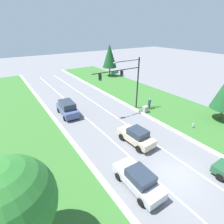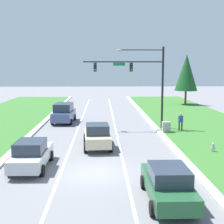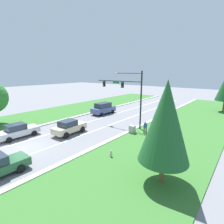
{
  "view_description": "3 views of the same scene",
  "coord_description": "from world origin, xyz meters",
  "px_view_note": "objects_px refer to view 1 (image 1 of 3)",
  "views": [
    {
      "loc": [
        -10.74,
        -6.11,
        11.46
      ],
      "look_at": [
        1.03,
        11.58,
        1.1
      ],
      "focal_mm": 28.0,
      "sensor_mm": 36.0,
      "label": 1
    },
    {
      "loc": [
        0.5,
        -16.62,
        5.79
      ],
      "look_at": [
        1.46,
        12.62,
        1.62
      ],
      "focal_mm": 50.0,
      "sensor_mm": 36.0,
      "label": 2
    },
    {
      "loc": [
        17.27,
        -7.36,
        7.61
      ],
      "look_at": [
        1.88,
        11.98,
        1.89
      ],
      "focal_mm": 28.0,
      "sensor_mm": 36.0,
      "label": 3
    }
  ],
  "objects_px": {
    "traffic_signal_mast": "(126,78)",
    "conifer_far_right_tree": "(110,56)",
    "slate_blue_suv": "(67,108)",
    "silver_sedan": "(138,179)",
    "utility_cabinet": "(145,109)",
    "pedestrian": "(149,103)",
    "champagne_sedan": "(136,136)",
    "oak_near_left_tree": "(8,203)",
    "fire_hydrant": "(193,126)"
  },
  "relations": [
    {
      "from": "slate_blue_suv",
      "to": "oak_near_left_tree",
      "type": "relative_size",
      "value": 0.78
    },
    {
      "from": "silver_sedan",
      "to": "pedestrian",
      "type": "height_order",
      "value": "pedestrian"
    },
    {
      "from": "slate_blue_suv",
      "to": "utility_cabinet",
      "type": "height_order",
      "value": "slate_blue_suv"
    },
    {
      "from": "conifer_far_right_tree",
      "to": "champagne_sedan",
      "type": "bearing_deg",
      "value": -117.34
    },
    {
      "from": "pedestrian",
      "to": "conifer_far_right_tree",
      "type": "distance_m",
      "value": 21.59
    },
    {
      "from": "traffic_signal_mast",
      "to": "utility_cabinet",
      "type": "bearing_deg",
      "value": -42.34
    },
    {
      "from": "slate_blue_suv",
      "to": "utility_cabinet",
      "type": "relative_size",
      "value": 4.86
    },
    {
      "from": "traffic_signal_mast",
      "to": "champagne_sedan",
      "type": "bearing_deg",
      "value": -119.11
    },
    {
      "from": "fire_hydrant",
      "to": "oak_near_left_tree",
      "type": "height_order",
      "value": "oak_near_left_tree"
    },
    {
      "from": "utility_cabinet",
      "to": "oak_near_left_tree",
      "type": "xyz_separation_m",
      "value": [
        -18.01,
        -9.38,
        3.47
      ]
    },
    {
      "from": "slate_blue_suv",
      "to": "silver_sedan",
      "type": "bearing_deg",
      "value": -87.51
    },
    {
      "from": "champagne_sedan",
      "to": "fire_hydrant",
      "type": "height_order",
      "value": "champagne_sedan"
    },
    {
      "from": "silver_sedan",
      "to": "utility_cabinet",
      "type": "bearing_deg",
      "value": 44.84
    },
    {
      "from": "traffic_signal_mast",
      "to": "fire_hydrant",
      "type": "relative_size",
      "value": 11.03
    },
    {
      "from": "silver_sedan",
      "to": "oak_near_left_tree",
      "type": "relative_size",
      "value": 0.73
    },
    {
      "from": "slate_blue_suv",
      "to": "fire_hydrant",
      "type": "distance_m",
      "value": 16.95
    },
    {
      "from": "utility_cabinet",
      "to": "fire_hydrant",
      "type": "xyz_separation_m",
      "value": [
        1.88,
        -6.62,
        -0.16
      ]
    },
    {
      "from": "traffic_signal_mast",
      "to": "slate_blue_suv",
      "type": "bearing_deg",
      "value": 154.28
    },
    {
      "from": "slate_blue_suv",
      "to": "silver_sedan",
      "type": "distance_m",
      "value": 15.26
    },
    {
      "from": "champagne_sedan",
      "to": "slate_blue_suv",
      "type": "bearing_deg",
      "value": 105.7
    },
    {
      "from": "traffic_signal_mast",
      "to": "fire_hydrant",
      "type": "height_order",
      "value": "traffic_signal_mast"
    },
    {
      "from": "utility_cabinet",
      "to": "conifer_far_right_tree",
      "type": "bearing_deg",
      "value": 70.66
    },
    {
      "from": "traffic_signal_mast",
      "to": "conifer_far_right_tree",
      "type": "xyz_separation_m",
      "value": [
        9.56,
        19.02,
        -0.12
      ]
    },
    {
      "from": "pedestrian",
      "to": "conifer_far_right_tree",
      "type": "relative_size",
      "value": 0.22
    },
    {
      "from": "slate_blue_suv",
      "to": "champagne_sedan",
      "type": "xyz_separation_m",
      "value": [
        3.7,
        -10.68,
        -0.15
      ]
    },
    {
      "from": "fire_hydrant",
      "to": "traffic_signal_mast",
      "type": "bearing_deg",
      "value": 115.26
    },
    {
      "from": "slate_blue_suv",
      "to": "conifer_far_right_tree",
      "type": "distance_m",
      "value": 23.38
    },
    {
      "from": "silver_sedan",
      "to": "pedestrian",
      "type": "distance_m",
      "value": 15.25
    },
    {
      "from": "traffic_signal_mast",
      "to": "utility_cabinet",
      "type": "distance_m",
      "value": 5.5
    },
    {
      "from": "traffic_signal_mast",
      "to": "slate_blue_suv",
      "type": "xyz_separation_m",
      "value": [
        -7.61,
        3.67,
        -4.11
      ]
    },
    {
      "from": "oak_near_left_tree",
      "to": "champagne_sedan",
      "type": "bearing_deg",
      "value": 20.04
    },
    {
      "from": "utility_cabinet",
      "to": "fire_hydrant",
      "type": "height_order",
      "value": "utility_cabinet"
    },
    {
      "from": "champagne_sedan",
      "to": "utility_cabinet",
      "type": "relative_size",
      "value": 4.42
    },
    {
      "from": "slate_blue_suv",
      "to": "pedestrian",
      "type": "xyz_separation_m",
      "value": [
        11.25,
        -5.0,
        -0.1
      ]
    },
    {
      "from": "champagne_sedan",
      "to": "silver_sedan",
      "type": "bearing_deg",
      "value": -132.67
    },
    {
      "from": "traffic_signal_mast",
      "to": "oak_near_left_tree",
      "type": "bearing_deg",
      "value": -144.32
    },
    {
      "from": "slate_blue_suv",
      "to": "conifer_far_right_tree",
      "type": "relative_size",
      "value": 0.62
    },
    {
      "from": "slate_blue_suv",
      "to": "conifer_far_right_tree",
      "type": "bearing_deg",
      "value": 44.45
    },
    {
      "from": "utility_cabinet",
      "to": "oak_near_left_tree",
      "type": "height_order",
      "value": "oak_near_left_tree"
    },
    {
      "from": "utility_cabinet",
      "to": "pedestrian",
      "type": "distance_m",
      "value": 1.66
    },
    {
      "from": "pedestrian",
      "to": "fire_hydrant",
      "type": "height_order",
      "value": "pedestrian"
    },
    {
      "from": "utility_cabinet",
      "to": "conifer_far_right_tree",
      "type": "distance_m",
      "value": 22.72
    },
    {
      "from": "pedestrian",
      "to": "conifer_far_right_tree",
      "type": "height_order",
      "value": "conifer_far_right_tree"
    },
    {
      "from": "utility_cabinet",
      "to": "conifer_far_right_tree",
      "type": "relative_size",
      "value": 0.13
    },
    {
      "from": "champagne_sedan",
      "to": "conifer_far_right_tree",
      "type": "height_order",
      "value": "conifer_far_right_tree"
    },
    {
      "from": "silver_sedan",
      "to": "oak_near_left_tree",
      "type": "height_order",
      "value": "oak_near_left_tree"
    },
    {
      "from": "utility_cabinet",
      "to": "champagne_sedan",
      "type": "bearing_deg",
      "value": -140.42
    },
    {
      "from": "utility_cabinet",
      "to": "pedestrian",
      "type": "xyz_separation_m",
      "value": [
        1.46,
        0.66,
        0.43
      ]
    },
    {
      "from": "utility_cabinet",
      "to": "traffic_signal_mast",
      "type": "bearing_deg",
      "value": 137.66
    },
    {
      "from": "utility_cabinet",
      "to": "pedestrian",
      "type": "relative_size",
      "value": 0.6
    }
  ]
}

